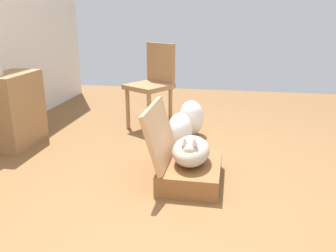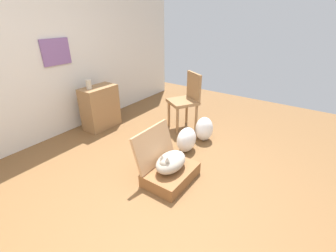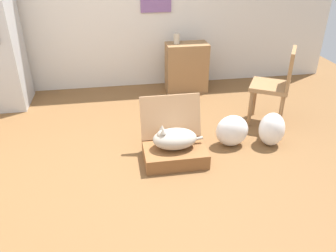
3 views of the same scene
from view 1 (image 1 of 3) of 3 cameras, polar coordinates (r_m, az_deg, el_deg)
name	(u,v)px [view 1 (image 1 of 3)]	position (r m, az deg, el deg)	size (l,w,h in m)	color
ground_plane	(194,206)	(2.45, 4.26, -12.75)	(7.68, 7.68, 0.00)	brown
suitcase_base	(191,172)	(2.74, 3.70, -7.45)	(0.62, 0.45, 0.15)	brown
suitcase_lid	(160,134)	(2.66, -1.35, -1.24)	(0.62, 0.45, 0.04)	tan
cat	(191,151)	(2.66, 3.75, -4.02)	(0.52, 0.28, 0.25)	#B2A899
plastic_bag_white	(180,131)	(3.33, 1.91, -0.87)	(0.35, 0.24, 0.35)	white
plastic_bag_clear	(191,118)	(3.72, 3.76, 1.31)	(0.27, 0.27, 0.38)	white
side_table	(15,110)	(3.72, -23.61, 2.46)	(0.59, 0.32, 0.71)	olive
chair	(153,82)	(3.93, -2.43, 7.14)	(0.58, 0.58, 0.93)	olive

